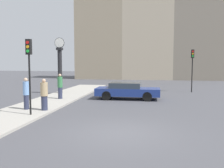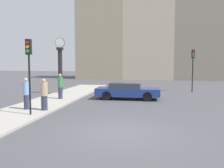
{
  "view_description": "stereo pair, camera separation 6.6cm",
  "coord_description": "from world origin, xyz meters",
  "views": [
    {
      "loc": [
        1.29,
        -9.51,
        2.79
      ],
      "look_at": [
        -1.31,
        5.69,
        1.4
      ],
      "focal_mm": 40.0,
      "sensor_mm": 36.0,
      "label": 1
    },
    {
      "loc": [
        1.36,
        -9.5,
        2.79
      ],
      "look_at": [
        -1.31,
        5.69,
        1.4
      ],
      "focal_mm": 40.0,
      "sensor_mm": 36.0,
      "label": 2
    }
  ],
  "objects": [
    {
      "name": "pedestrian_green_hoodie",
      "position": [
        -5.41,
        7.46,
        1.01
      ],
      "size": [
        0.35,
        0.35,
        1.8
      ],
      "color": "#2D334C",
      "rests_on": "sidewalk_corner"
    },
    {
      "name": "street_clock",
      "position": [
        -6.68,
        10.71,
        2.36
      ],
      "size": [
        0.86,
        0.47,
        4.69
      ],
      "color": "black",
      "rests_on": "sidewalk_corner"
    },
    {
      "name": "sidewalk_corner",
      "position": [
        -5.74,
        8.15,
        0.06
      ],
      "size": [
        3.08,
        20.29,
        0.11
      ],
      "primitive_type": "cube",
      "color": "#A39E93",
      "rests_on": "ground_plane"
    },
    {
      "name": "traffic_light_far",
      "position": [
        4.65,
        13.97,
        2.77
      ],
      "size": [
        0.26,
        0.24,
        3.87
      ],
      "color": "black",
      "rests_on": "ground_plane"
    },
    {
      "name": "building_row",
      "position": [
        -0.03,
        30.97,
        7.71
      ],
      "size": [
        22.46,
        5.0,
        18.22
      ],
      "color": "gray",
      "rests_on": "ground_plane"
    },
    {
      "name": "sedan_car",
      "position": [
        -0.69,
        8.78,
        0.65
      ],
      "size": [
        4.7,
        1.78,
        1.24
      ],
      "color": "navy",
      "rests_on": "ground_plane"
    },
    {
      "name": "pedestrian_blue_stripe",
      "position": [
        -5.77,
        3.31,
        1.01
      ],
      "size": [
        0.33,
        0.33,
        1.78
      ],
      "color": "#2D334C",
      "rests_on": "sidewalk_corner"
    },
    {
      "name": "ground_plane",
      "position": [
        0.0,
        0.0,
        0.0
      ],
      "size": [
        120.0,
        120.0,
        0.0
      ],
      "primitive_type": "plane",
      "color": "#47474C"
    },
    {
      "name": "pedestrian_tan_coat",
      "position": [
        -4.67,
        3.25,
        0.97
      ],
      "size": [
        0.4,
        0.4,
        1.74
      ],
      "color": "#2D334C",
      "rests_on": "sidewalk_corner"
    },
    {
      "name": "traffic_light_near",
      "position": [
        -4.86,
        2.04,
        2.82
      ],
      "size": [
        0.26,
        0.24,
        3.78
      ],
      "color": "black",
      "rests_on": "sidewalk_corner"
    }
  ]
}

